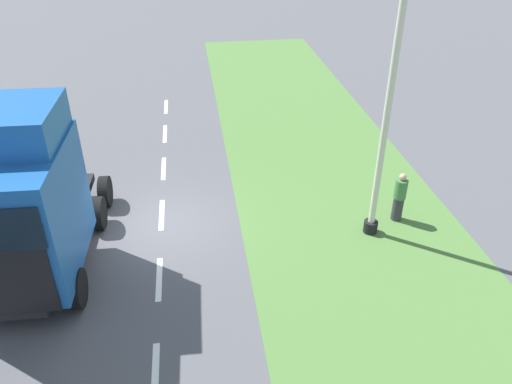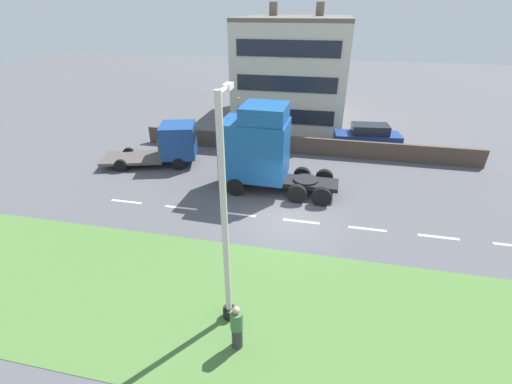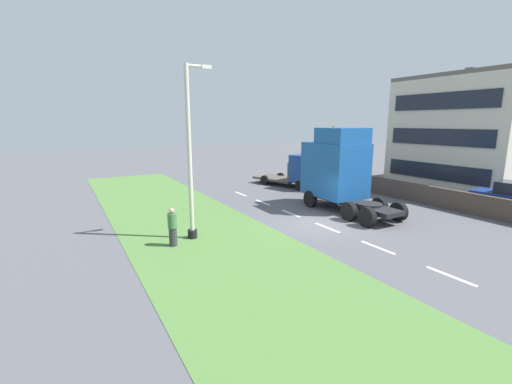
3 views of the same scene
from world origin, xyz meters
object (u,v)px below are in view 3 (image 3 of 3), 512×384
Objects in this scene: lamp_post at (191,164)px; pedestrian at (173,228)px; flatbed_truck at (303,170)px; lorry_cab at (337,169)px.

pedestrian is (-1.12, -0.57, -2.64)m from lamp_post.
flatbed_truck is at bearing 31.67° from lamp_post.
pedestrian is at bearing 15.29° from flatbed_truck.
flatbed_truck is 3.90× the size of pedestrian.
flatbed_truck is at bearing 31.28° from pedestrian.
lamp_post is 2.92m from pedestrian.
lorry_cab reaches higher than pedestrian.
flatbed_truck is (2.32, 6.42, -1.03)m from lorry_cab.
lorry_cab reaches higher than flatbed_truck.
flatbed_truck is 15.20m from pedestrian.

